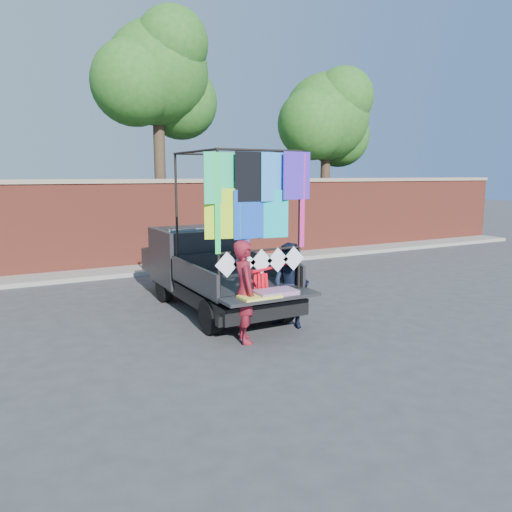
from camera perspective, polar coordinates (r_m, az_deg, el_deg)
name	(u,v)px	position (r m, az deg, el deg)	size (l,w,h in m)	color
ground	(252,331)	(8.93, -0.42, -8.56)	(90.00, 90.00, 0.00)	#38383A
brick_wall	(141,223)	(15.12, -12.98, 3.70)	(30.00, 0.45, 2.61)	#953A2B
curb	(150,269)	(14.62, -12.07, -1.46)	(30.00, 1.20, 0.12)	gray
tree_mid	(159,78)	(16.68, -11.07, 19.36)	(4.20, 3.30, 7.73)	#38281C
tree_right	(328,120)	(19.51, 8.24, 15.13)	(4.20, 3.30, 6.62)	#38281C
pickup_truck	(205,267)	(10.66, -5.84, -1.27)	(1.99, 5.01, 3.15)	black
woman	(245,291)	(8.19, -1.29, -4.06)	(0.62, 0.41, 1.70)	maroon
man	(291,285)	(9.00, 4.03, -3.38)	(0.75, 0.58, 1.54)	black
streamer_bundle	(264,279)	(8.49, 0.96, -2.66)	(0.85, 0.36, 0.62)	red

